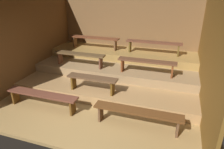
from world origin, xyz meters
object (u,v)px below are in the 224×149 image
at_px(bench_middle_left, 80,56).
at_px(bench_upper_left, 94,39).
at_px(bench_floor_right, 137,113).
at_px(bench_lower_center, 92,80).
at_px(bench_upper_right, 154,44).
at_px(bench_middle_right, 147,63).
at_px(bench_floor_left, 42,96).

xyz_separation_m(bench_middle_left, bench_upper_left, (-0.01, 1.29, 0.27)).
xyz_separation_m(bench_floor_right, bench_lower_center, (-1.45, 0.83, 0.25)).
relative_size(bench_lower_center, bench_upper_right, 0.74).
distance_m(bench_floor_right, bench_lower_center, 1.68).
bearing_deg(bench_upper_right, bench_upper_left, 180.00).
bearing_deg(bench_lower_center, bench_upper_right, 61.31).
relative_size(bench_floor_right, bench_middle_left, 1.15).
distance_m(bench_middle_right, bench_upper_right, 1.32).
bearing_deg(bench_floor_left, bench_upper_left, 87.54).
bearing_deg(bench_floor_left, bench_middle_right, 39.12).
relative_size(bench_middle_left, bench_upper_right, 0.91).
relative_size(bench_floor_left, bench_upper_right, 1.04).
xyz_separation_m(bench_floor_left, bench_upper_right, (2.37, 3.22, 0.78)).
height_order(bench_middle_right, bench_upper_left, bench_upper_left).
bearing_deg(bench_floor_right, bench_floor_left, 180.00).
xyz_separation_m(bench_upper_left, bench_upper_right, (2.24, 0.00, 0.00)).
bearing_deg(bench_middle_right, bench_floor_left, -140.88).
bearing_deg(bench_floor_left, bench_floor_right, 0.00).
distance_m(bench_floor_right, bench_middle_right, 2.00).
bearing_deg(bench_floor_left, bench_upper_right, 53.56).
height_order(bench_lower_center, bench_middle_right, bench_middle_right).
relative_size(bench_floor_left, bench_middle_left, 1.15).
bearing_deg(bench_lower_center, bench_middle_right, 40.16).
bearing_deg(bench_floor_right, bench_middle_left, 140.88).
height_order(bench_floor_left, bench_upper_right, bench_upper_right).
relative_size(bench_floor_right, bench_lower_center, 1.41).
xyz_separation_m(bench_lower_center, bench_middle_left, (-0.92, 1.10, 0.27)).
bearing_deg(bench_upper_left, bench_floor_left, -92.46).
relative_size(bench_lower_center, bench_middle_right, 0.81).
bearing_deg(bench_upper_right, bench_floor_left, -126.44).
height_order(bench_middle_right, bench_upper_right, bench_upper_right).
height_order(bench_floor_right, bench_upper_left, bench_upper_left).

